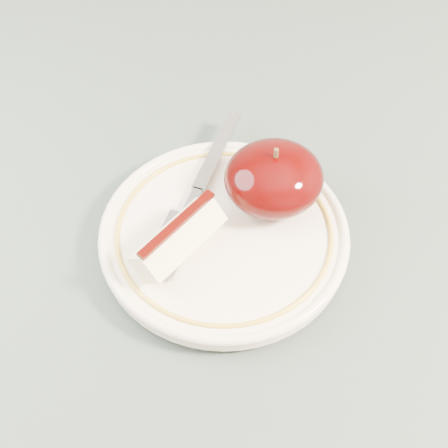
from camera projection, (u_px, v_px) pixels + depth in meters
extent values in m
cylinder|color=brown|center=(392.00, 154.00, 1.14)|extent=(0.05, 0.05, 0.71)
cube|color=#3C4943|center=(249.00, 259.00, 0.54)|extent=(0.90, 0.90, 0.04)
cylinder|color=#F4E8CD|center=(224.00, 242.00, 0.53)|extent=(0.11, 0.11, 0.01)
cylinder|color=#F4E8CD|center=(224.00, 236.00, 0.52)|extent=(0.21, 0.21, 0.01)
torus|color=#F4E8CD|center=(224.00, 232.00, 0.52)|extent=(0.21, 0.21, 0.01)
torus|color=gold|center=(224.00, 231.00, 0.51)|extent=(0.18, 0.18, 0.00)
ellipsoid|color=black|center=(274.00, 178.00, 0.52)|extent=(0.08, 0.08, 0.05)
cylinder|color=#472D19|center=(276.00, 154.00, 0.49)|extent=(0.00, 0.00, 0.01)
cube|color=#FEF3BB|center=(178.00, 239.00, 0.49)|extent=(0.09, 0.08, 0.03)
cube|color=#2F0401|center=(177.00, 224.00, 0.47)|extent=(0.07, 0.05, 0.00)
cube|color=#94969C|center=(217.00, 150.00, 0.56)|extent=(0.07, 0.09, 0.00)
cube|color=#94969C|center=(192.00, 202.00, 0.53)|extent=(0.02, 0.03, 0.00)
cube|color=#94969C|center=(181.00, 225.00, 0.51)|extent=(0.04, 0.03, 0.00)
cube|color=#94969C|center=(180.00, 259.00, 0.49)|extent=(0.03, 0.04, 0.00)
cube|color=#94969C|center=(171.00, 256.00, 0.49)|extent=(0.03, 0.04, 0.00)
cube|color=#94969C|center=(162.00, 253.00, 0.50)|extent=(0.03, 0.04, 0.00)
cube|color=#94969C|center=(153.00, 251.00, 0.50)|extent=(0.03, 0.04, 0.00)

